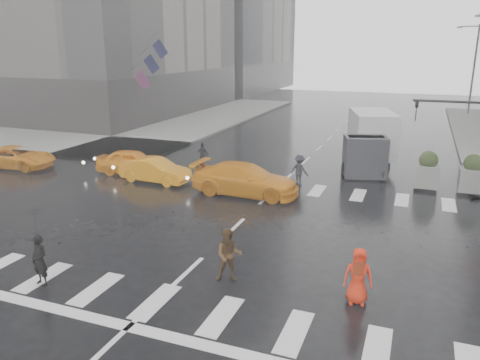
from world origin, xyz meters
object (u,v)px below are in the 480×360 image
at_px(taxi_front, 133,162).
at_px(taxi_mid, 156,170).
at_px(traffic_signal_pole, 479,129).
at_px(pedestrian_brown, 229,255).
at_px(box_truck, 370,139).
at_px(pedestrian_orange, 358,276).

distance_m(taxi_front, taxi_mid, 2.30).
xyz_separation_m(traffic_signal_pole, pedestrian_brown, (-7.56, -12.10, -2.38)).
relative_size(traffic_signal_pole, pedestrian_brown, 2.70).
xyz_separation_m(traffic_signal_pole, taxi_mid, (-15.26, -3.55, -2.59)).
bearing_deg(taxi_front, pedestrian_brown, -146.25).
distance_m(traffic_signal_pole, pedestrian_brown, 14.47).
relative_size(pedestrian_brown, box_truck, 0.28).
height_order(traffic_signal_pole, taxi_front, traffic_signal_pole).
relative_size(traffic_signal_pole, taxi_mid, 1.18).
bearing_deg(traffic_signal_pole, pedestrian_orange, -107.38).
xyz_separation_m(traffic_signal_pole, pedestrian_orange, (-3.76, -12.01, -2.40)).
height_order(traffic_signal_pole, box_truck, traffic_signal_pole).
distance_m(traffic_signal_pole, taxi_front, 17.69).
bearing_deg(traffic_signal_pole, taxi_front, -171.65).
xyz_separation_m(pedestrian_brown, taxi_front, (-9.76, 9.56, -0.15)).
bearing_deg(taxi_mid, pedestrian_orange, -122.40).
relative_size(traffic_signal_pole, taxi_front, 1.13).
bearing_deg(taxi_front, traffic_signal_pole, -93.48).
height_order(pedestrian_brown, taxi_mid, pedestrian_brown).
height_order(pedestrian_brown, pedestrian_orange, pedestrian_brown).
bearing_deg(taxi_front, box_truck, -75.45).
height_order(pedestrian_orange, taxi_front, pedestrian_orange).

